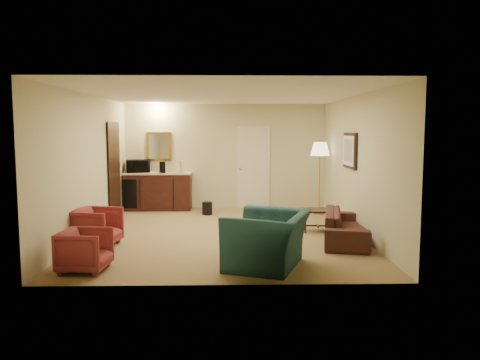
% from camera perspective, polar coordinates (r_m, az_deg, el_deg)
% --- Properties ---
extents(ground, '(6.00, 6.00, 0.00)m').
position_cam_1_polar(ground, '(8.94, -1.91, -6.50)').
color(ground, '#96814C').
rests_on(ground, ground).
extents(room_walls, '(5.02, 6.01, 2.61)m').
position_cam_1_polar(room_walls, '(9.50, -2.49, 4.68)').
color(room_walls, beige).
rests_on(room_walls, ground).
extents(wetbar_cabinet, '(1.64, 0.58, 0.92)m').
position_cam_1_polar(wetbar_cabinet, '(11.67, -9.92, -1.35)').
color(wetbar_cabinet, '#361811').
rests_on(wetbar_cabinet, ground).
extents(sofa, '(0.93, 1.92, 0.72)m').
position_cam_1_polar(sofa, '(8.43, 12.85, -4.90)').
color(sofa, black).
rests_on(sofa, ground).
extents(teal_armchair, '(1.15, 1.39, 1.05)m').
position_cam_1_polar(teal_armchair, '(6.70, 3.38, -6.17)').
color(teal_armchair, '#1E4C49').
rests_on(teal_armchair, ground).
extents(rose_chair_near, '(0.79, 0.83, 0.71)m').
position_cam_1_polar(rose_chair_near, '(8.26, -17.14, -5.28)').
color(rose_chair_near, maroon).
rests_on(rose_chair_near, ground).
extents(rose_chair_far, '(0.64, 0.67, 0.65)m').
position_cam_1_polar(rose_chair_far, '(6.85, -18.39, -7.91)').
color(rose_chair_far, maroon).
rests_on(rose_chair_far, ground).
extents(coffee_table, '(0.80, 0.58, 0.43)m').
position_cam_1_polar(coffee_table, '(9.16, 9.46, -4.88)').
color(coffee_table, black).
rests_on(coffee_table, ground).
extents(floor_lamp, '(0.53, 0.53, 1.68)m').
position_cam_1_polar(floor_lamp, '(11.04, 9.68, 0.23)').
color(floor_lamp, '#B6803C').
rests_on(floor_lamp, ground).
extents(waste_bin, '(0.30, 0.30, 0.29)m').
position_cam_1_polar(waste_bin, '(10.89, -4.02, -3.46)').
color(waste_bin, black).
rests_on(waste_bin, ground).
extents(microwave, '(0.61, 0.43, 0.38)m').
position_cam_1_polar(microwave, '(11.75, -12.35, 1.83)').
color(microwave, black).
rests_on(microwave, wetbar_cabinet).
extents(coffee_maker, '(0.19, 0.19, 0.28)m').
position_cam_1_polar(coffee_maker, '(11.47, -9.43, 1.54)').
color(coffee_maker, black).
rests_on(coffee_maker, wetbar_cabinet).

